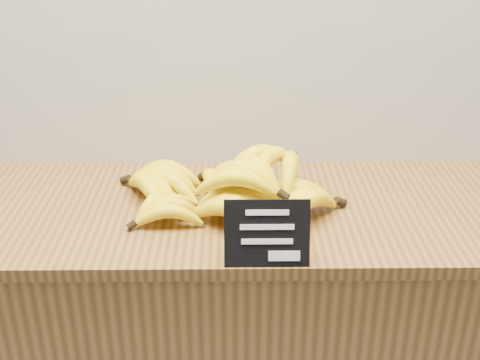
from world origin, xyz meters
name	(u,v)px	position (x,y,z in m)	size (l,w,h in m)	color
counter	(240,360)	(-0.13, 2.75, 0.45)	(1.41, 0.50, 0.90)	olive
counter_top	(240,210)	(-0.13, 2.75, 0.92)	(1.41, 0.54, 0.03)	brown
chalkboard_sign	(267,233)	(-0.08, 2.51, 1.00)	(0.17, 0.01, 0.14)	black
banana_pile	(234,189)	(-0.14, 2.74, 0.98)	(0.54, 0.37, 0.13)	#FFE80A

